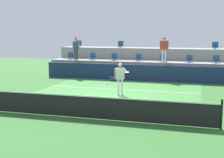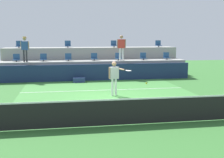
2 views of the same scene
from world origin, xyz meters
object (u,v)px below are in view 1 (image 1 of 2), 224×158
(stadium_chair_lower_right, at_px, (189,59))
(equipment_bag, at_px, (115,79))
(stadium_chair_lower_mid_right, at_px, (163,59))
(stadium_chair_upper_right, at_px, (165,45))
(stadium_chair_lower_mid_left, at_px, (114,57))
(stadium_chair_upper_far_right, at_px, (215,46))
(stadium_chair_lower_far_left, at_px, (70,56))
(spectator_with_hat, at_px, (76,46))
(stadium_chair_lower_center, at_px, (138,58))
(stadium_chair_lower_far_right, at_px, (216,60))
(stadium_chair_upper_left, at_px, (120,45))
(spectator_in_grey, at_px, (164,47))
(tennis_ball, at_px, (108,84))
(stadium_chair_upper_far_left, at_px, (79,44))
(tennis_player, at_px, (120,75))
(stadium_chair_lower_left, at_px, (92,57))

(stadium_chair_lower_right, xyz_separation_m, equipment_bag, (-4.81, -1.87, -1.31))
(stadium_chair_lower_mid_right, bearing_deg, stadium_chair_upper_right, 90.60)
(stadium_chair_lower_mid_left, relative_size, stadium_chair_upper_far_right, 1.00)
(stadium_chair_lower_far_left, bearing_deg, equipment_bag, -24.50)
(stadium_chair_upper_right, height_order, spectator_with_hat, spectator_with_hat)
(stadium_chair_lower_center, bearing_deg, stadium_chair_lower_far_right, 0.00)
(stadium_chair_lower_mid_left, xyz_separation_m, stadium_chair_upper_left, (0.02, 1.80, 0.85))
(stadium_chair_lower_far_right, bearing_deg, stadium_chair_upper_far_right, 91.28)
(stadium_chair_upper_left, relative_size, equipment_bag, 0.68)
(stadium_chair_upper_far_right, bearing_deg, spectator_in_grey, -147.66)
(stadium_chair_lower_far_left, bearing_deg, spectator_with_hat, -31.07)
(stadium_chair_lower_center, relative_size, stadium_chair_upper_far_right, 1.00)
(stadium_chair_lower_right, bearing_deg, stadium_chair_lower_mid_left, 180.00)
(stadium_chair_lower_far_left, distance_m, spectator_in_grey, 7.25)
(stadium_chair_upper_left, bearing_deg, tennis_ball, -77.99)
(stadium_chair_upper_left, xyz_separation_m, spectator_in_grey, (3.68, -2.18, 0.01))
(stadium_chair_upper_far_left, distance_m, stadium_chair_upper_left, 3.54)
(tennis_player, distance_m, equipment_bag, 4.85)
(stadium_chair_upper_right, bearing_deg, spectator_in_grey, -86.08)
(stadium_chair_lower_far_right, xyz_separation_m, stadium_chair_upper_left, (-7.17, 1.80, 0.85))
(stadium_chair_lower_left, height_order, tennis_player, stadium_chair_lower_left)
(stadium_chair_lower_left, bearing_deg, stadium_chair_lower_center, 0.00)
(stadium_chair_lower_far_left, xyz_separation_m, stadium_chair_lower_center, (5.31, 0.00, 0.00))
(stadium_chair_upper_far_left, distance_m, equipment_bag, 5.93)
(stadium_chair_upper_far_left, relative_size, stadium_chair_upper_far_right, 1.00)
(stadium_chair_lower_mid_left, height_order, stadium_chair_upper_left, stadium_chair_upper_left)
(equipment_bag, bearing_deg, tennis_player, -71.43)
(stadium_chair_lower_left, xyz_separation_m, stadium_chair_lower_center, (3.51, 0.00, 0.00))
(stadium_chair_upper_far_right, bearing_deg, tennis_ball, -110.55)
(stadium_chair_lower_mid_left, bearing_deg, stadium_chair_lower_mid_right, 0.00)
(stadium_chair_lower_right, bearing_deg, stadium_chair_lower_left, 180.00)
(stadium_chair_upper_far_left, distance_m, tennis_ball, 13.63)
(stadium_chair_lower_mid_right, xyz_separation_m, stadium_chair_upper_far_left, (-7.09, 1.80, 0.85))
(stadium_chair_lower_mid_left, bearing_deg, equipment_bag, -71.92)
(stadium_chair_lower_left, relative_size, spectator_with_hat, 0.31)
(stadium_chair_lower_center, relative_size, tennis_ball, 7.65)
(stadium_chair_upper_left, height_order, spectator_with_hat, spectator_with_hat)
(stadium_chair_lower_far_left, xyz_separation_m, tennis_ball, (6.09, -10.33, -0.20))
(stadium_chair_lower_far_right, height_order, stadium_chair_upper_left, stadium_chair_upper_left)
(stadium_chair_lower_mid_right, distance_m, tennis_ball, 10.38)
(stadium_chair_lower_mid_left, height_order, equipment_bag, stadium_chair_lower_mid_left)
(equipment_bag, bearing_deg, stadium_chair_lower_far_right, 15.84)
(stadium_chair_upper_right, distance_m, stadium_chair_upper_far_right, 3.60)
(stadium_chair_upper_far_left, xyz_separation_m, equipment_bag, (4.13, -3.67, -2.16))
(stadium_chair_upper_far_right, xyz_separation_m, tennis_player, (-5.02, -8.18, -1.25))
(stadium_chair_lower_center, xyz_separation_m, stadium_chair_lower_far_right, (5.37, 0.00, 0.00))
(equipment_bag, bearing_deg, spectator_in_grey, 25.63)
(equipment_bag, bearing_deg, stadium_chair_lower_left, 140.99)
(stadium_chair_lower_mid_right, bearing_deg, spectator_in_grey, -71.20)
(equipment_bag, bearing_deg, stadium_chair_lower_far_left, 155.50)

